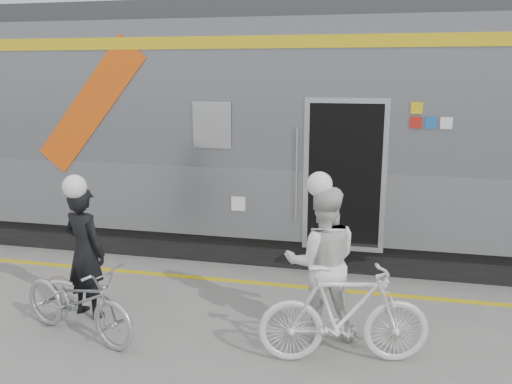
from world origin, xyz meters
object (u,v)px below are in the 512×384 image
(man, at_px, (85,252))
(bicycle_left, at_px, (78,300))
(bicycle_right, at_px, (344,314))
(woman, at_px, (322,263))

(man, xyz_separation_m, bicycle_left, (0.20, -0.55, -0.38))
(man, xyz_separation_m, bicycle_right, (3.24, -0.42, -0.29))
(man, height_order, bicycle_right, man)
(man, relative_size, woman, 0.93)
(man, distance_m, woman, 2.94)
(bicycle_left, bearing_deg, bicycle_right, -68.74)
(bicycle_right, bearing_deg, woman, 16.03)
(bicycle_left, bearing_deg, man, 38.75)
(bicycle_left, xyz_separation_m, bicycle_right, (3.04, 0.13, 0.08))
(bicycle_right, bearing_deg, man, 70.07)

